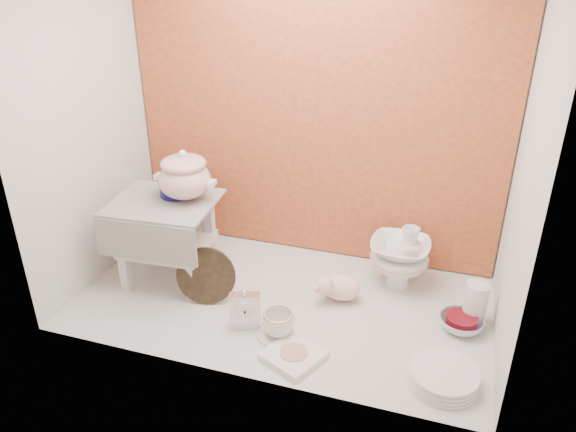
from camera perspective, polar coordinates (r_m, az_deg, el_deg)
name	(u,v)px	position (r m, az deg, el deg)	size (l,w,h in m)	color
ground	(282,301)	(2.53, -0.58, -8.64)	(1.80, 1.80, 0.00)	silver
niche_shell	(296,85)	(2.30, 0.77, 13.24)	(1.86, 1.03, 1.53)	#C06830
step_stool	(168,241)	(2.65, -12.17, -2.48)	(0.46, 0.39, 0.40)	silver
soup_tureen	(184,175)	(2.51, -10.51, 4.15)	(0.27, 0.27, 0.23)	white
cobalt_bowl	(177,189)	(2.59, -11.28, 2.69)	(0.15, 0.15, 0.06)	#0E0B54
floral_platter	(186,200)	(3.02, -10.37, 1.59)	(0.41, 0.06, 0.41)	silver
blue_white_vase	(165,227)	(2.94, -12.44, -1.09)	(0.24, 0.24, 0.25)	silver
lacquer_tray	(206,276)	(2.49, -8.35, -6.06)	(0.26, 0.07, 0.26)	black
mantel_clock	(245,309)	(2.34, -4.40, -9.43)	(0.13, 0.04, 0.18)	silver
plush_pig	(341,287)	(2.52, 5.43, -7.21)	(0.22, 0.15, 0.13)	beige
teacup_saucer	(279,335)	(2.33, -0.96, -12.01)	(0.17, 0.17, 0.01)	white
gold_rim_teacup	(279,323)	(2.30, -0.97, -10.89)	(0.13, 0.13, 0.10)	white
lattice_dish	(294,355)	(2.23, 0.58, -14.01)	(0.20, 0.20, 0.03)	white
dinner_plate_stack	(444,377)	(2.19, 15.58, -15.52)	(0.26, 0.26, 0.06)	white
crystal_bowl	(461,323)	(2.46, 17.24, -10.40)	(0.18, 0.18, 0.06)	silver
clear_glass_vase	(475,304)	(2.48, 18.52, -8.47)	(0.09, 0.09, 0.19)	silver
porcelain_tower	(399,256)	(2.61, 11.29, -3.98)	(0.27, 0.27, 0.31)	white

